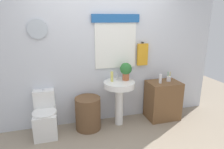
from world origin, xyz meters
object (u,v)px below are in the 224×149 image
at_px(toothbrush_cup, 169,79).
at_px(soap_bottle, 112,77).
at_px(toilet, 45,118).
at_px(laundry_hamper, 88,113).
at_px(potted_plant, 126,70).
at_px(pedestal_sink, 119,92).
at_px(wooden_cabinet, 163,100).
at_px(lotion_bottle, 160,79).

bearing_deg(toothbrush_cup, soap_bottle, 178.45).
bearing_deg(toilet, laundry_hamper, -2.52).
bearing_deg(potted_plant, pedestal_sink, -156.80).
distance_m(wooden_cabinet, lotion_bottle, 0.47).
xyz_separation_m(toilet, toothbrush_cup, (2.26, -0.01, 0.50)).
bearing_deg(lotion_bottle, toothbrush_cup, 15.93).
bearing_deg(soap_bottle, pedestal_sink, -22.62).
bearing_deg(wooden_cabinet, toothbrush_cup, 10.79).
distance_m(toilet, soap_bottle, 1.31).
xyz_separation_m(wooden_cabinet, potted_plant, (-0.74, 0.06, 0.64)).
distance_m(pedestal_sink, soap_bottle, 0.31).
bearing_deg(toothbrush_cup, potted_plant, 177.30).
bearing_deg(lotion_bottle, wooden_cabinet, 20.81).
xyz_separation_m(potted_plant, toothbrush_cup, (0.85, -0.04, -0.22)).
xyz_separation_m(wooden_cabinet, toothbrush_cup, (0.11, 0.02, 0.42)).
xyz_separation_m(pedestal_sink, soap_bottle, (-0.12, 0.05, 0.28)).
relative_size(potted_plant, lotion_bottle, 1.83).
bearing_deg(pedestal_sink, wooden_cabinet, -0.00).
bearing_deg(lotion_bottle, laundry_hamper, 178.30).
height_order(laundry_hamper, soap_bottle, soap_bottle).
xyz_separation_m(pedestal_sink, toothbrush_cup, (0.99, 0.02, 0.16)).
distance_m(laundry_hamper, toothbrush_cup, 1.63).
height_order(pedestal_sink, soap_bottle, soap_bottle).
distance_m(toilet, wooden_cabinet, 2.16).
bearing_deg(lotion_bottle, toilet, 178.02).
xyz_separation_m(toilet, wooden_cabinet, (2.16, -0.03, 0.08)).
xyz_separation_m(laundry_hamper, potted_plant, (0.71, 0.06, 0.71)).
distance_m(laundry_hamper, lotion_bottle, 1.45).
relative_size(toilet, toothbrush_cup, 4.04).
height_order(potted_plant, toothbrush_cup, potted_plant).
xyz_separation_m(soap_bottle, toothbrush_cup, (1.11, -0.03, -0.12)).
bearing_deg(wooden_cabinet, soap_bottle, 177.15).
height_order(wooden_cabinet, potted_plant, potted_plant).
bearing_deg(lotion_bottle, potted_plant, 171.09).
bearing_deg(laundry_hamper, toilet, 177.48).
bearing_deg(toilet, soap_bottle, 0.93).
bearing_deg(toothbrush_cup, lotion_bottle, -164.07).
distance_m(wooden_cabinet, soap_bottle, 1.14).
height_order(wooden_cabinet, soap_bottle, soap_bottle).
bearing_deg(pedestal_sink, potted_plant, 23.20).
height_order(pedestal_sink, lotion_bottle, lotion_bottle).
bearing_deg(potted_plant, laundry_hamper, -175.15).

